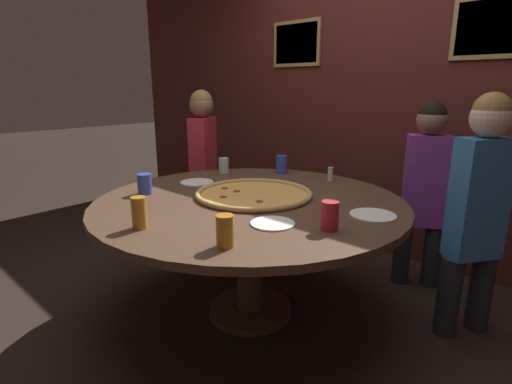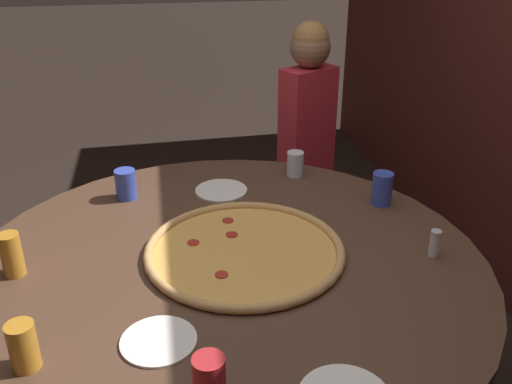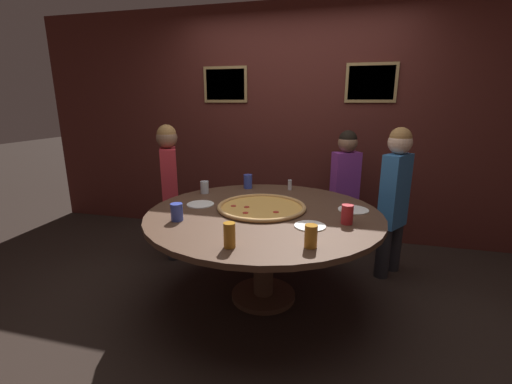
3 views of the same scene
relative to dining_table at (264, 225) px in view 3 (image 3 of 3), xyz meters
The scene contains 17 objects.
ground_plane 0.63m from the dining_table, ahead, with size 24.00×24.00×0.00m, color black.
back_wall 1.64m from the dining_table, 90.00° to the left, with size 6.40×0.08×2.60m.
dining_table is the anchor object (origin of this frame).
giant_pizza 0.15m from the dining_table, 116.44° to the left, with size 0.70×0.70×0.03m.
drink_cup_near_right 0.68m from the dining_table, 148.00° to the right, with size 0.09×0.09×0.12m, color #384CB7.
drink_cup_by_shaker 0.65m from the dining_table, 10.75° to the right, with size 0.08×0.08×0.14m, color #B22328.
drink_cup_beside_pizza 0.77m from the dining_table, 115.03° to the left, with size 0.08×0.08×0.14m, color #384CB7.
drink_cup_far_right 0.73m from the dining_table, 54.45° to the right, with size 0.08×0.08×0.14m, color #BC7A23.
drink_cup_centre_back 0.72m from the dining_table, 93.55° to the right, with size 0.07×0.07×0.15m, color #BC7A23.
drink_cup_near_left 0.79m from the dining_table, 148.57° to the left, with size 0.08×0.08×0.11m, color silver.
white_plate_beside_cup 0.71m from the dining_table, 17.26° to the left, with size 0.23×0.23×0.01m, color white.
white_plate_far_back 0.46m from the dining_table, 32.13° to the right, with size 0.21×0.21×0.01m, color white.
white_plate_left_side 0.56m from the dining_table, behind, with size 0.22×0.22×0.01m, color white.
condiment_shaker 0.74m from the dining_table, 82.99° to the left, with size 0.04×0.04×0.10m.
diner_far_left 1.25m from the dining_table, 33.95° to the left, with size 0.29×0.35×1.35m.
diner_far_right 1.25m from the dining_table, 60.96° to the left, with size 0.34×0.26×1.29m.
diner_side_left 1.25m from the dining_table, 152.58° to the left, with size 0.26×0.35×1.35m.
Camera 3 is at (0.56, -2.44, 1.56)m, focal length 24.00 mm.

